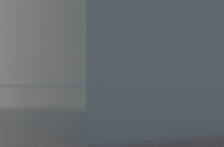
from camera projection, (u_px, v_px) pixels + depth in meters
The scene contains 3 objects.
parking_meter at pixel (90, 104), 4.36m from camera, with size 0.17×0.18×1.35m.
pedestrian_at_meter at pixel (136, 95), 4.66m from camera, with size 0.66×0.47×1.80m.
background_railing at pixel (18, 105), 6.78m from camera, with size 24.06×0.06×1.15m.
Camera 1 is at (-2.39, -3.38, 1.34)m, focal length 77.80 mm.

